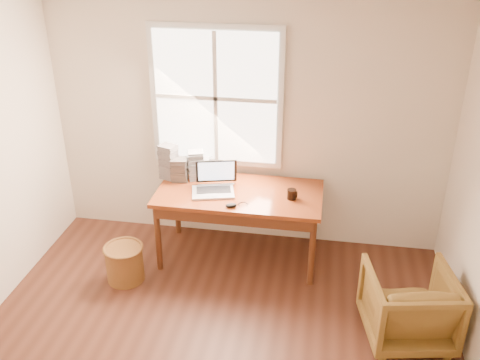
% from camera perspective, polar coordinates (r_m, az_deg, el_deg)
% --- Properties ---
extents(room_shell, '(4.04, 4.54, 2.64)m').
position_cam_1_polar(room_shell, '(3.50, -4.96, -5.40)').
color(room_shell, '#4F291B').
rests_on(room_shell, ground).
extents(desk, '(1.60, 0.80, 0.04)m').
position_cam_1_polar(desk, '(5.18, -0.07, -1.45)').
color(desk, brown).
rests_on(desk, room_shell).
extents(armchair, '(0.79, 0.81, 0.63)m').
position_cam_1_polar(armchair, '(4.66, 17.54, -12.63)').
color(armchair, brown).
rests_on(armchair, room_shell).
extents(wicker_stool, '(0.39, 0.39, 0.35)m').
position_cam_1_polar(wicker_stool, '(5.27, -12.19, -8.70)').
color(wicker_stool, brown).
rests_on(wicker_stool, room_shell).
extents(laptop, '(0.54, 0.55, 0.33)m').
position_cam_1_polar(laptop, '(5.08, -2.94, 0.22)').
color(laptop, '#B6B8BE').
rests_on(laptop, desk).
extents(mouse, '(0.12, 0.10, 0.04)m').
position_cam_1_polar(mouse, '(4.90, -0.95, -2.72)').
color(mouse, black).
rests_on(mouse, desk).
extents(coffee_mug, '(0.11, 0.11, 0.10)m').
position_cam_1_polar(coffee_mug, '(5.05, 5.53, -1.52)').
color(coffee_mug, black).
rests_on(coffee_mug, desk).
extents(cd_stack_a, '(0.18, 0.17, 0.30)m').
position_cam_1_polar(cd_stack_a, '(5.38, -4.67, 1.58)').
color(cd_stack_a, silver).
rests_on(cd_stack_a, desk).
extents(cd_stack_b, '(0.17, 0.15, 0.24)m').
position_cam_1_polar(cd_stack_b, '(5.37, -6.49, 1.11)').
color(cd_stack_b, '#25252A').
rests_on(cd_stack_b, desk).
extents(cd_stack_c, '(0.20, 0.18, 0.36)m').
position_cam_1_polar(cd_stack_c, '(5.41, -7.61, 1.93)').
color(cd_stack_c, '#A19FAC').
rests_on(cd_stack_c, desk).
extents(cd_stack_d, '(0.14, 0.13, 0.18)m').
position_cam_1_polar(cd_stack_d, '(5.51, -3.93, 1.56)').
color(cd_stack_d, silver).
rests_on(cd_stack_d, desk).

